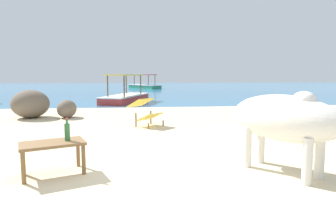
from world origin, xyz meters
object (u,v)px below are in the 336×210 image
(bottle, at_px, (67,131))
(deck_chair_near, at_px, (145,110))
(cow, at_px, (287,119))
(boat_red, at_px, (125,96))
(deck_chair_far, at_px, (282,116))
(low_bench_table, at_px, (53,147))
(boat_green, at_px, (144,85))

(bottle, relative_size, deck_chair_near, 0.32)
(cow, relative_size, boat_red, 0.47)
(deck_chair_far, bearing_deg, bottle, -103.58)
(low_bench_table, height_order, deck_chair_far, deck_chair_far)
(cow, bearing_deg, deck_chair_near, 173.33)
(boat_green, bearing_deg, boat_red, 138.78)
(bottle, relative_size, boat_red, 0.08)
(bottle, distance_m, boat_green, 23.02)
(cow, distance_m, deck_chair_far, 2.55)
(boat_red, bearing_deg, bottle, 17.83)
(bottle, xyz_separation_m, deck_chair_far, (3.89, 1.93, -0.15))
(cow, bearing_deg, boat_green, 151.20)
(cow, bearing_deg, low_bench_table, -127.24)
(bottle, xyz_separation_m, boat_red, (0.30, 9.87, -0.28))
(deck_chair_near, relative_size, boat_red, 0.24)
(low_bench_table, distance_m, boat_green, 23.09)
(cow, distance_m, boat_red, 10.50)
(cow, bearing_deg, boat_red, 161.61)
(deck_chair_near, bearing_deg, boat_red, 142.48)
(cow, xyz_separation_m, low_bench_table, (-2.93, 0.27, -0.35))
(low_bench_table, xyz_separation_m, deck_chair_far, (4.06, 1.99, 0.04))
(bottle, bearing_deg, cow, -6.89)
(boat_red, bearing_deg, low_bench_table, 16.85)
(low_bench_table, distance_m, boat_red, 9.94)
(low_bench_table, relative_size, boat_red, 0.23)
(low_bench_table, xyz_separation_m, boat_green, (1.65, 23.03, -0.10))
(bottle, bearing_deg, deck_chair_far, 26.38)
(deck_chair_near, bearing_deg, deck_chair_far, 20.73)
(bottle, relative_size, boat_green, 0.08)
(low_bench_table, bearing_deg, bottle, -2.48)
(bottle, height_order, deck_chair_near, bottle)
(deck_chair_far, bearing_deg, boat_green, 146.56)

